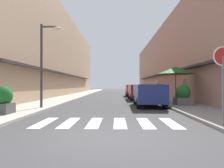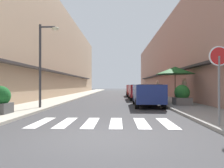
# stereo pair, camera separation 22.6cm
# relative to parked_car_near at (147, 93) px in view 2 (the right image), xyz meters

# --- Properties ---
(ground_plane) EXTENTS (112.25, 112.25, 0.00)m
(ground_plane) POSITION_rel_parked_car_near_xyz_m (-2.49, 12.35, -0.92)
(ground_plane) COLOR #38383A
(sidewalk_left) EXTENTS (2.74, 71.43, 0.12)m
(sidewalk_left) POSITION_rel_parked_car_near_xyz_m (-7.41, 12.35, -0.86)
(sidewalk_left) COLOR #ADA899
(sidewalk_left) RESTS_ON ground_plane
(sidewalk_right) EXTENTS (2.74, 71.43, 0.12)m
(sidewalk_right) POSITION_rel_parked_car_near_xyz_m (2.42, 12.35, -0.86)
(sidewalk_right) COLOR gray
(sidewalk_right) RESTS_ON ground_plane
(building_row_left) EXTENTS (5.50, 47.92, 11.32)m
(building_row_left) POSITION_rel_parked_car_near_xyz_m (-11.27, 13.90, 4.74)
(building_row_left) COLOR tan
(building_row_left) RESTS_ON ground_plane
(building_row_right) EXTENTS (5.50, 47.92, 9.28)m
(building_row_right) POSITION_rel_parked_car_near_xyz_m (6.29, 13.90, 3.71)
(building_row_right) COLOR #A87A6B
(building_row_right) RESTS_ON ground_plane
(crosswalk) EXTENTS (5.20, 2.20, 0.01)m
(crosswalk) POSITION_rel_parked_car_near_xyz_m (-2.49, -5.89, -0.92)
(crosswalk) COLOR silver
(crosswalk) RESTS_ON ground_plane
(parked_car_near) EXTENTS (1.88, 4.31, 1.47)m
(parked_car_near) POSITION_rel_parked_car_near_xyz_m (0.00, 0.00, 0.00)
(parked_car_near) COLOR navy
(parked_car_near) RESTS_ON ground_plane
(parked_car_mid) EXTENTS (1.81, 4.43, 1.47)m
(parked_car_mid) POSITION_rel_parked_car_near_xyz_m (0.00, 6.12, 0.00)
(parked_car_mid) COLOR maroon
(parked_car_mid) RESTS_ON ground_plane
(parked_car_far) EXTENTS (1.81, 4.13, 1.47)m
(parked_car_far) POSITION_rel_parked_car_near_xyz_m (0.00, 12.06, -0.00)
(parked_car_far) COLOR maroon
(parked_car_far) RESTS_ON ground_plane
(round_street_sign) EXTENTS (0.65, 0.07, 2.57)m
(round_street_sign) POSITION_rel_parked_car_near_xyz_m (1.31, -6.87, 1.16)
(round_street_sign) COLOR slate
(round_street_sign) RESTS_ON sidewalk_right
(street_lamp) EXTENTS (1.19, 0.28, 4.88)m
(street_lamp) POSITION_rel_parked_car_near_xyz_m (-6.34, -1.77, 2.22)
(street_lamp) COLOR #38383D
(street_lamp) RESTS_ON sidewalk_left
(cafe_umbrella) EXTENTS (2.79, 2.79, 2.67)m
(cafe_umbrella) POSITION_rel_parked_car_near_xyz_m (2.25, 1.51, 1.58)
(cafe_umbrella) COLOR #262626
(cafe_umbrella) RESTS_ON sidewalk_right
(planter_corner) EXTENTS (0.94, 0.94, 1.28)m
(planter_corner) POSITION_rel_parked_car_near_xyz_m (-7.38, -4.39, -0.17)
(planter_corner) COLOR #4C4C4C
(planter_corner) RESTS_ON sidewalk_left
(planter_midblock) EXTENTS (1.04, 1.04, 1.33)m
(planter_midblock) POSITION_rel_parked_car_near_xyz_m (2.27, -0.03, -0.18)
(planter_midblock) COLOR slate
(planter_midblock) RESTS_ON sidewalk_right
(pedestrian_walking_near) EXTENTS (0.34, 0.34, 1.80)m
(pedestrian_walking_near) POSITION_rel_parked_car_near_xyz_m (2.77, 1.06, 0.16)
(pedestrian_walking_near) COLOR #282B33
(pedestrian_walking_near) RESTS_ON sidewalk_right
(pedestrian_walking_far) EXTENTS (0.34, 0.34, 1.73)m
(pedestrian_walking_far) POSITION_rel_parked_car_near_xyz_m (1.81, 5.96, 0.11)
(pedestrian_walking_far) COLOR #282B33
(pedestrian_walking_far) RESTS_ON sidewalk_right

